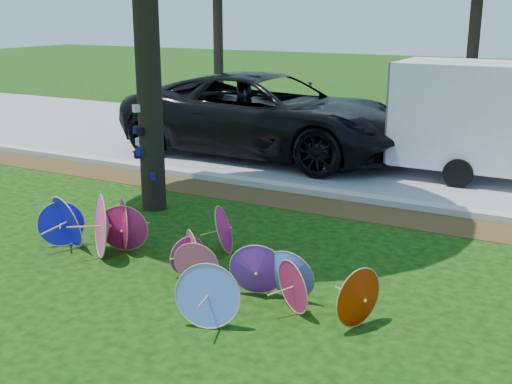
{
  "coord_description": "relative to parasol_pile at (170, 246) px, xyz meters",
  "views": [
    {
      "loc": [
        4.82,
        -6.04,
        3.5
      ],
      "look_at": [
        0.5,
        2.0,
        0.9
      ],
      "focal_mm": 45.0,
      "sensor_mm": 36.0,
      "label": 1
    }
  ],
  "objects": [
    {
      "name": "black_van",
      "position": [
        -2.24,
        7.23,
        0.62
      ],
      "size": [
        7.28,
        3.46,
        2.01
      ],
      "primitive_type": "imported",
      "rotation": [
        0.0,
        0.0,
        1.55
      ],
      "color": "black",
      "rests_on": "ground"
    },
    {
      "name": "ground",
      "position": [
        0.13,
        -0.67,
        -0.38
      ],
      "size": [
        90.0,
        90.0,
        0.0
      ],
      "primitive_type": "plane",
      "color": "black",
      "rests_on": "ground"
    },
    {
      "name": "cargo_trailer",
      "position": [
        2.59,
        7.34,
        1.0
      ],
      "size": [
        3.08,
        1.95,
        2.75
      ],
      "primitive_type": "cube",
      "rotation": [
        0.0,
        0.0,
        -0.0
      ],
      "color": "silver",
      "rests_on": "ground"
    },
    {
      "name": "mulch_strip",
      "position": [
        0.13,
        3.83,
        -0.38
      ],
      "size": [
        90.0,
        1.0,
        0.01
      ],
      "primitive_type": "cube",
      "color": "#472D16",
      "rests_on": "ground"
    },
    {
      "name": "street",
      "position": [
        0.13,
        8.68,
        -0.38
      ],
      "size": [
        90.0,
        8.0,
        0.01
      ],
      "primitive_type": "cube",
      "color": "gray",
      "rests_on": "ground"
    },
    {
      "name": "curb",
      "position": [
        0.13,
        4.53,
        -0.32
      ],
      "size": [
        90.0,
        0.3,
        0.12
      ],
      "primitive_type": "cube",
      "color": "#B7B5AD",
      "rests_on": "ground"
    },
    {
      "name": "parasol_pile",
      "position": [
        0.0,
        0.0,
        0.0
      ],
      "size": [
        5.48,
        2.71,
        0.95
      ],
      "color": "#B91C56",
      "rests_on": "ground"
    }
  ]
}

